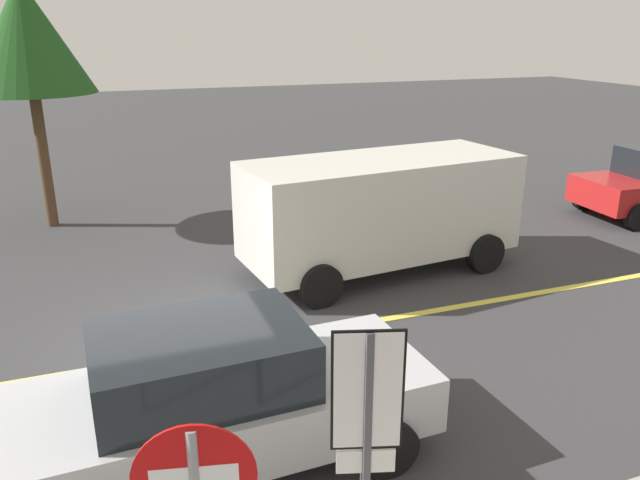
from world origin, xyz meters
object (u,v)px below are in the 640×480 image
object	(u,v)px
car_silver_near_curb	(218,397)
tree_left_verge	(26,37)
speed_limit_sign	(367,422)
white_van	(382,207)

from	to	relation	value
car_silver_near_curb	tree_left_verge	distance (m)	10.60
speed_limit_sign	white_van	size ratio (longest dim) A/B	0.47
car_silver_near_curb	tree_left_verge	bearing A→B (deg)	101.56
white_van	tree_left_verge	bearing A→B (deg)	139.12
white_van	car_silver_near_curb	size ratio (longest dim) A/B	1.18
speed_limit_sign	tree_left_verge	xyz separation A→B (m)	(-2.73, 11.98, 2.51)
speed_limit_sign	tree_left_verge	size ratio (longest dim) A/B	0.46
speed_limit_sign	tree_left_verge	world-z (taller)	tree_left_verge
tree_left_verge	speed_limit_sign	bearing A→B (deg)	-77.18
tree_left_verge	car_silver_near_curb	bearing A→B (deg)	-78.44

